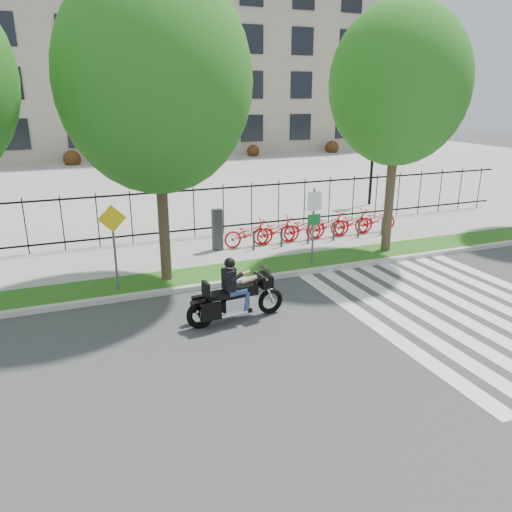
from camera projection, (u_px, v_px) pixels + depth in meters
name	position (u px, v px, depth m)	size (l,w,h in m)	color
ground	(300.00, 343.00, 11.58)	(120.00, 120.00, 0.00)	#3B3B3E
curb	(239.00, 281.00, 15.18)	(60.00, 0.20, 0.15)	#AEABA4
grass_verge	(230.00, 272.00, 15.93)	(60.00, 1.50, 0.15)	#164A12
sidewalk	(208.00, 251.00, 18.14)	(60.00, 3.50, 0.15)	gray
plaza	(133.00, 179.00, 33.64)	(80.00, 34.00, 0.10)	gray
crosswalk_stripes	(462.00, 311.00, 13.29)	(5.70, 8.00, 0.01)	silver
iron_fence	(194.00, 212.00, 19.35)	(30.00, 0.06, 2.00)	black
office_building	(94.00, 46.00, 48.15)	(60.00, 21.90, 20.15)	gray
lamp_post_right	(373.00, 143.00, 24.72)	(1.06, 0.70, 4.25)	black
street_tree_1	(155.00, 81.00, 13.43)	(5.32, 5.32, 8.76)	#3C2F20
street_tree_2	(399.00, 85.00, 16.25)	(4.57, 4.57, 8.28)	#3C2F20
bike_share_station	(314.00, 226.00, 19.22)	(7.83, 0.87, 1.50)	#2D2D33
sign_pole_regulatory	(314.00, 217.00, 16.06)	(0.50, 0.09, 2.50)	#59595B
sign_pole_warning	(114.00, 236.00, 13.84)	(0.78, 0.09, 2.49)	#59595B
motorcycle_rider	(236.00, 295.00, 12.53)	(2.65, 0.81, 2.05)	black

